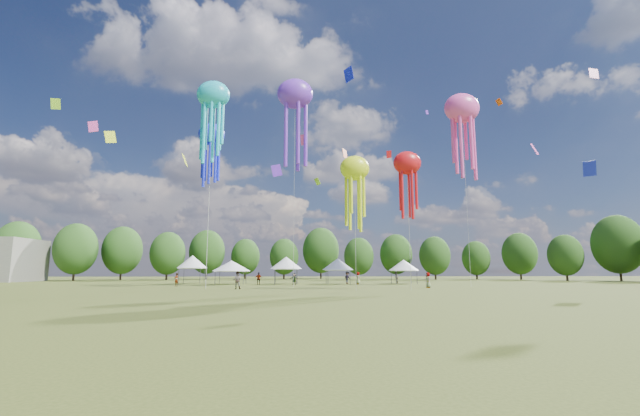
{
  "coord_description": "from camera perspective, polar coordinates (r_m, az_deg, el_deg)",
  "views": [
    {
      "loc": [
        -3.35,
        -11.95,
        1.94
      ],
      "look_at": [
        -1.41,
        15.0,
        6.0
      ],
      "focal_mm": 23.67,
      "sensor_mm": 36.0,
      "label": 1
    }
  ],
  "objects": [
    {
      "name": "small_kites",
      "position": [
        60.87,
        -1.27,
        19.02
      ],
      "size": [
        72.92,
        56.75,
        46.79
      ],
      "color": "#1B27F3",
      "rests_on": "ground"
    },
    {
      "name": "spectator_near",
      "position": [
        47.48,
        -11.14,
        -9.57
      ],
      "size": [
        0.95,
        0.75,
        1.93
      ],
      "primitive_type": "imported",
      "rotation": [
        0.0,
        0.0,
        3.12
      ],
      "color": "gray",
      "rests_on": "ground"
    },
    {
      "name": "show_kites",
      "position": [
        53.4,
        2.61,
        10.57
      ],
      "size": [
        37.46,
        12.73,
        26.11
      ],
      "color": "#1B27F3",
      "rests_on": "ground"
    },
    {
      "name": "festival_tents",
      "position": [
        65.87,
        -5.03,
        -7.57
      ],
      "size": [
        37.93,
        8.8,
        4.44
      ],
      "color": "#47474C",
      "rests_on": "ground"
    },
    {
      "name": "spectators_far",
      "position": [
        62.79,
        2.26,
        -9.49
      ],
      "size": [
        33.12,
        21.16,
        1.88
      ],
      "color": "gray",
      "rests_on": "ground"
    },
    {
      "name": "treeline",
      "position": [
        74.61,
        -4.53,
        -4.98
      ],
      "size": [
        201.57,
        95.24,
        13.43
      ],
      "color": "#38281C",
      "rests_on": "ground"
    },
    {
      "name": "ground",
      "position": [
        12.56,
        11.94,
        -17.24
      ],
      "size": [
        300.0,
        300.0,
        0.0
      ],
      "primitive_type": "plane",
      "color": "#384416",
      "rests_on": "ground"
    }
  ]
}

